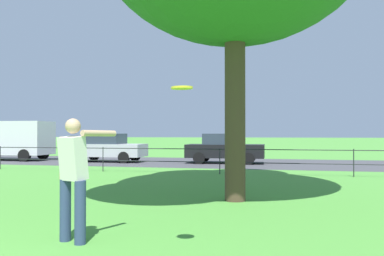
# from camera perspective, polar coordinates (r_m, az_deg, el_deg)

# --- Properties ---
(street_strip) EXTENTS (80.00, 7.48, 0.01)m
(street_strip) POSITION_cam_1_polar(r_m,az_deg,el_deg) (22.20, 0.13, -4.75)
(street_strip) COLOR #424247
(street_strip) RESTS_ON ground
(park_fence) EXTENTS (33.81, 0.04, 1.00)m
(park_fence) POSITION_cam_1_polar(r_m,az_deg,el_deg) (16.36, -4.53, -3.83)
(park_fence) COLOR #232328
(park_fence) RESTS_ON ground
(person_thrower) EXTENTS (0.71, 0.72, 1.77)m
(person_thrower) POSITION_cam_1_polar(r_m,az_deg,el_deg) (6.16, -16.08, -6.28)
(person_thrower) COLOR navy
(person_thrower) RESTS_ON ground
(frisbee) EXTENTS (0.31, 0.31, 0.03)m
(frisbee) POSITION_cam_1_polar(r_m,az_deg,el_deg) (5.08, -1.41, 5.59)
(frisbee) COLOR yellow
(panel_van_center) EXTENTS (5.06, 2.22, 2.24)m
(panel_van_center) POSITION_cam_1_polar(r_m,az_deg,el_deg) (26.15, -24.13, -1.30)
(panel_van_center) COLOR silver
(panel_van_center) RESTS_ON ground
(car_silver_far_left) EXTENTS (4.00, 1.82, 1.54)m
(car_silver_far_left) POSITION_cam_1_polar(r_m,az_deg,el_deg) (22.92, -11.59, -2.67)
(car_silver_far_left) COLOR #B7BABF
(car_silver_far_left) RESTS_ON ground
(car_black_right) EXTENTS (4.05, 1.91, 1.54)m
(car_black_right) POSITION_cam_1_polar(r_m,az_deg,el_deg) (21.44, 4.54, -2.82)
(car_black_right) COLOR black
(car_black_right) RESTS_ON ground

